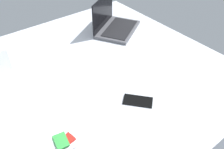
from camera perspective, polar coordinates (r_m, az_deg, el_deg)
bed_mattress at (r=133.54cm, az=-10.76°, el=-5.26°), size 180.00×140.00×18.00cm
laptop at (r=170.79cm, az=0.41°, el=11.89°), size 40.14×36.73×23.00cm
snack_cup at (r=94.27cm, az=-10.76°, el=-16.82°), size 9.09×10.59×14.27cm
cell_phone at (r=116.67cm, az=6.20°, el=-6.26°), size 14.31×15.03×0.80cm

